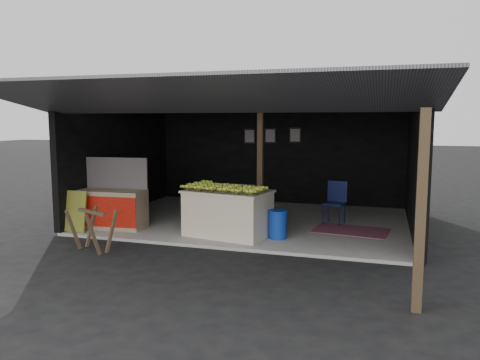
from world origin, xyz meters
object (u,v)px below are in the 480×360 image
(banana_table, at_px, (228,213))
(water_barrel, at_px, (278,225))
(sawhorse, at_px, (92,226))
(neighbor_stall, at_px, (112,207))
(white_crate, at_px, (234,206))
(plastic_chair, at_px, (336,199))

(banana_table, bearing_deg, water_barrel, 14.02)
(sawhorse, height_order, water_barrel, sawhorse)
(neighbor_stall, xyz_separation_m, water_barrel, (3.62, 0.13, -0.19))
(white_crate, distance_m, neighbor_stall, 2.64)
(sawhorse, height_order, plastic_chair, plastic_chair)
(white_crate, xyz_separation_m, neighbor_stall, (-2.48, -0.91, 0.01))
(water_barrel, relative_size, plastic_chair, 0.56)
(sawhorse, bearing_deg, plastic_chair, 62.87)
(white_crate, relative_size, water_barrel, 1.69)
(white_crate, xyz_separation_m, water_barrel, (1.14, -0.78, -0.18))
(neighbor_stall, distance_m, sawhorse, 1.69)
(water_barrel, xyz_separation_m, plastic_chair, (0.95, 1.69, 0.29))
(banana_table, relative_size, water_barrel, 3.42)
(sawhorse, xyz_separation_m, plastic_chair, (3.96, 3.40, 0.14))
(banana_table, bearing_deg, white_crate, 109.59)
(white_crate, bearing_deg, water_barrel, -30.84)
(neighbor_stall, bearing_deg, white_crate, 16.06)
(banana_table, xyz_separation_m, water_barrel, (1.00, 0.07, -0.19))
(sawhorse, relative_size, plastic_chair, 0.93)
(neighbor_stall, xyz_separation_m, plastic_chair, (4.56, 1.82, 0.11))
(water_barrel, height_order, plastic_chair, plastic_chair)
(neighbor_stall, bearing_deg, banana_table, -2.63)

